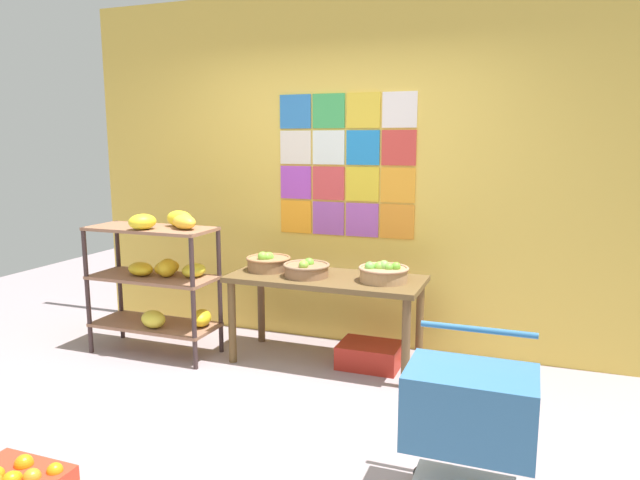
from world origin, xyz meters
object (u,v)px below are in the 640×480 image
(display_table, at_px, (326,288))
(produce_crate_under_table, at_px, (370,355))
(fruit_basket_back_right, at_px, (268,262))
(shopping_cart, at_px, (470,413))
(fruit_basket_centre, at_px, (383,272))
(banana_shelf_unit, at_px, (161,272))
(fruit_basket_back_left, at_px, (306,269))

(display_table, xyz_separation_m, produce_crate_under_table, (0.34, 0.03, -0.50))
(fruit_basket_back_right, height_order, shopping_cart, fruit_basket_back_right)
(display_table, bearing_deg, fruit_basket_centre, -0.02)
(banana_shelf_unit, height_order, produce_crate_under_table, banana_shelf_unit)
(shopping_cart, bearing_deg, display_table, 142.44)
(banana_shelf_unit, xyz_separation_m, shopping_cart, (2.51, -1.20, -0.20))
(fruit_basket_back_left, distance_m, fruit_basket_centre, 0.59)
(display_table, height_order, fruit_basket_centre, fruit_basket_centre)
(fruit_basket_back_right, relative_size, produce_crate_under_table, 0.77)
(banana_shelf_unit, bearing_deg, fruit_basket_centre, 9.17)
(banana_shelf_unit, bearing_deg, display_table, 12.27)
(display_table, bearing_deg, banana_shelf_unit, -167.73)
(fruit_basket_back_right, xyz_separation_m, produce_crate_under_table, (0.85, -0.01, -0.66))
(fruit_basket_back_right, xyz_separation_m, shopping_cart, (1.73, -1.52, -0.27))
(banana_shelf_unit, xyz_separation_m, produce_crate_under_table, (1.63, 0.31, -0.58))
(fruit_basket_back_right, relative_size, fruit_basket_centre, 0.96)
(fruit_basket_back_right, bearing_deg, banana_shelf_unit, -157.79)
(fruit_basket_back_right, bearing_deg, display_table, -4.53)
(display_table, relative_size, fruit_basket_back_left, 4.16)
(banana_shelf_unit, height_order, shopping_cart, banana_shelf_unit)
(banana_shelf_unit, relative_size, produce_crate_under_table, 2.52)
(display_table, height_order, fruit_basket_back_right, fruit_basket_back_right)
(display_table, distance_m, fruit_basket_back_right, 0.53)
(fruit_basket_centre, bearing_deg, display_table, 179.98)
(display_table, bearing_deg, fruit_basket_back_right, 175.47)
(display_table, relative_size, produce_crate_under_table, 3.21)
(banana_shelf_unit, bearing_deg, fruit_basket_back_right, 22.21)
(banana_shelf_unit, distance_m, fruit_basket_back_left, 1.17)
(banana_shelf_unit, height_order, fruit_basket_back_right, banana_shelf_unit)
(fruit_basket_back_right, bearing_deg, produce_crate_under_table, -0.46)
(produce_crate_under_table, relative_size, shopping_cart, 0.56)
(fruit_basket_back_right, distance_m, shopping_cart, 2.32)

